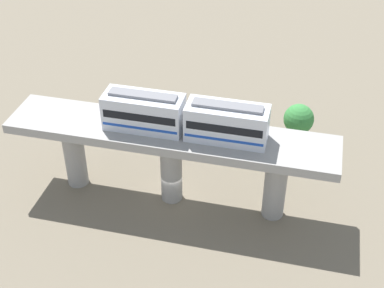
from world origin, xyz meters
TOP-DOWN VIEW (x-y plane):
  - ground_plane at (0.00, 0.00)m, footprint 120.00×120.00m
  - viaduct at (0.00, 0.00)m, footprint 5.20×28.00m
  - train at (0.00, -1.26)m, footprint 2.64×13.55m
  - parked_car_black at (9.29, 5.26)m, footprint 1.92×4.25m
  - parked_car_blue at (8.14, -0.25)m, footprint 1.93×4.25m
  - parked_car_yellow at (8.35, -5.91)m, footprint 2.49×4.44m
  - tree_near_viaduct at (10.05, -10.18)m, footprint 2.98×2.98m

SIDE VIEW (x-z plane):
  - ground_plane at x=0.00m, z-range 0.00..0.00m
  - parked_car_black at x=9.29m, z-range -0.14..1.62m
  - parked_car_blue at x=8.14m, z-range -0.14..1.62m
  - parked_car_yellow at x=8.35m, z-range -0.14..1.62m
  - tree_near_viaduct at x=10.05m, z-range 1.04..6.16m
  - viaduct at x=0.00m, z-range 1.89..9.26m
  - train at x=0.00m, z-range 7.28..10.52m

